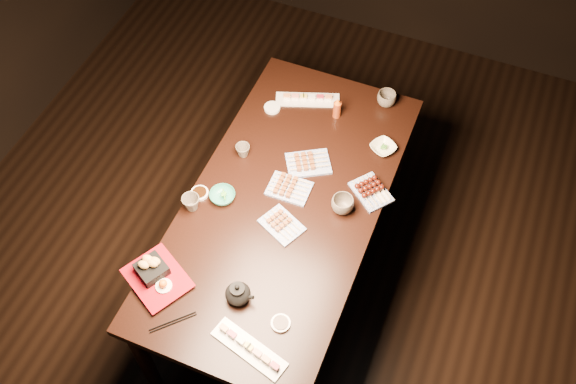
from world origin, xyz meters
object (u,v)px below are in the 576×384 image
(teapot, at_px, (238,292))
(edamame_bowl_cream, at_px, (383,148))
(tempura_tray, at_px, (156,275))
(condiment_bottle, at_px, (337,108))
(teacup_near_left, at_px, (191,203))
(yakitori_plate_center, at_px, (289,186))
(edamame_bowl_green, at_px, (222,196))
(teacup_far_left, at_px, (243,150))
(sushi_platter_near, at_px, (249,348))
(yakitori_plate_left, at_px, (308,161))
(teacup_far_right, at_px, (386,99))
(yakitori_plate_right, at_px, (282,223))
(teacup_mid_right, at_px, (342,205))
(sushi_platter_far, at_px, (308,98))
(dining_table, at_px, (284,241))

(teapot, bearing_deg, edamame_bowl_cream, 70.69)
(tempura_tray, bearing_deg, condiment_bottle, 100.17)
(teacup_near_left, xyz_separation_m, condiment_bottle, (0.45, 0.82, 0.03))
(yakitori_plate_center, height_order, teacup_near_left, teacup_near_left)
(edamame_bowl_green, xyz_separation_m, teapot, (0.29, -0.45, 0.04))
(edamame_bowl_green, xyz_separation_m, teacup_far_left, (-0.02, 0.28, 0.01))
(sushi_platter_near, relative_size, edamame_bowl_green, 2.75)
(yakitori_plate_left, xyz_separation_m, teacup_far_right, (0.24, 0.54, 0.01))
(sushi_platter_near, relative_size, tempura_tray, 1.24)
(yakitori_plate_left, height_order, teacup_far_right, teacup_far_right)
(yakitori_plate_right, xyz_separation_m, teapot, (-0.03, -0.42, 0.03))
(sushi_platter_near, distance_m, yakitori_plate_right, 0.62)
(teacup_mid_right, height_order, teacup_far_right, teacup_mid_right)
(teacup_near_left, xyz_separation_m, teacup_far_right, (0.66, 1.00, 0.00))
(sushi_platter_far, distance_m, yakitori_plate_left, 0.44)
(sushi_platter_near, height_order, teacup_far_left, teacup_far_left)
(teapot, bearing_deg, yakitori_plate_left, 87.45)
(yakitori_plate_left, xyz_separation_m, edamame_bowl_green, (-0.31, -0.35, -0.01))
(sushi_platter_far, relative_size, yakitori_plate_right, 1.76)
(dining_table, xyz_separation_m, teacup_near_left, (-0.40, -0.20, 0.42))
(teacup_far_right, height_order, teapot, teapot)
(sushi_platter_far, bearing_deg, teacup_far_right, 178.68)
(yakitori_plate_right, relative_size, yakitori_plate_left, 0.90)
(sushi_platter_near, bearing_deg, tempura_tray, 179.43)
(yakitori_plate_right, bearing_deg, teacup_far_left, 162.43)
(edamame_bowl_green, xyz_separation_m, condiment_bottle, (0.33, 0.71, 0.05))
(yakitori_plate_right, relative_size, teacup_near_left, 2.25)
(tempura_tray, distance_m, teacup_far_left, 0.80)
(dining_table, height_order, teacup_far_right, teacup_far_right)
(teacup_near_left, distance_m, condiment_bottle, 0.93)
(sushi_platter_far, relative_size, tempura_tray, 1.23)
(teacup_far_right, bearing_deg, condiment_bottle, -140.11)
(dining_table, relative_size, teacup_near_left, 20.74)
(sushi_platter_near, xyz_separation_m, yakitori_plate_left, (-0.12, 1.00, 0.01))
(yakitori_plate_left, distance_m, edamame_bowl_cream, 0.40)
(teapot, bearing_deg, teacup_far_right, 77.88)
(edamame_bowl_green, bearing_deg, yakitori_plate_center, 31.51)
(tempura_tray, bearing_deg, sushi_platter_far, 108.57)
(yakitori_plate_center, xyz_separation_m, yakitori_plate_right, (0.05, -0.21, -0.00))
(edamame_bowl_cream, relative_size, teacup_mid_right, 1.13)
(sushi_platter_near, relative_size, teacup_near_left, 4.00)
(yakitori_plate_right, xyz_separation_m, tempura_tray, (-0.41, -0.47, 0.03))
(dining_table, bearing_deg, tempura_tray, -112.27)
(sushi_platter_far, height_order, yakitori_plate_left, yakitori_plate_left)
(tempura_tray, xyz_separation_m, condiment_bottle, (0.41, 1.22, 0.01))
(yakitori_plate_center, distance_m, condiment_bottle, 0.54)
(dining_table, xyz_separation_m, edamame_bowl_green, (-0.29, -0.09, 0.39))
(yakitori_plate_right, bearing_deg, tempura_tray, -105.39)
(tempura_tray, relative_size, teacup_far_right, 2.74)
(teacup_mid_right, bearing_deg, teacup_far_left, 167.78)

